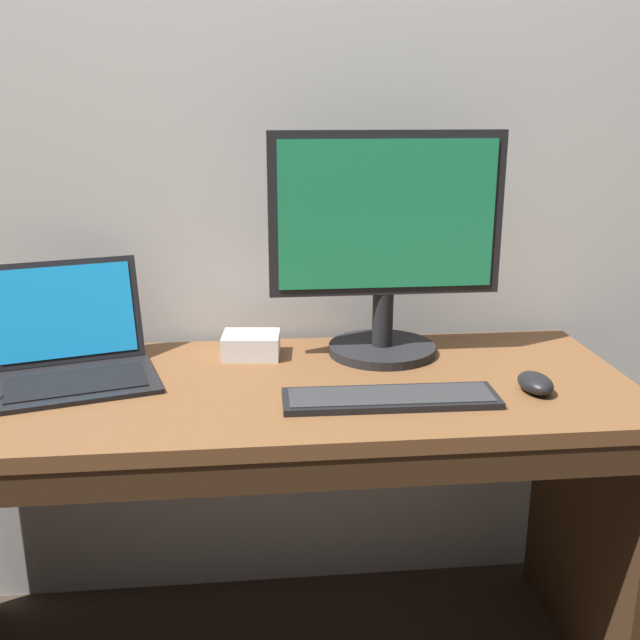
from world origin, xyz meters
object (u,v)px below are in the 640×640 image
(computer_mouse, at_px, (535,383))
(external_drive_box, at_px, (251,345))
(wired_keyboard, at_px, (390,398))
(external_monitor, at_px, (385,247))
(laptop_black, at_px, (71,351))

(computer_mouse, distance_m, external_drive_box, 0.66)
(computer_mouse, bearing_deg, external_drive_box, 148.44)
(wired_keyboard, distance_m, external_drive_box, 0.42)
(computer_mouse, xyz_separation_m, external_drive_box, (-0.59, 0.29, 0.01))
(external_monitor, xyz_separation_m, wired_keyboard, (-0.04, -0.29, -0.26))
(wired_keyboard, distance_m, computer_mouse, 0.31)
(laptop_black, bearing_deg, external_drive_box, 12.29)
(wired_keyboard, xyz_separation_m, external_drive_box, (-0.28, 0.31, 0.02))
(external_drive_box, bearing_deg, external_monitor, -3.57)
(external_drive_box, bearing_deg, wired_keyboard, -48.00)
(laptop_black, height_order, computer_mouse, laptop_black)
(external_monitor, bearing_deg, wired_keyboard, -97.34)
(external_monitor, distance_m, computer_mouse, 0.46)
(laptop_black, xyz_separation_m, external_drive_box, (0.40, 0.09, -0.03))
(laptop_black, relative_size, computer_mouse, 4.01)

